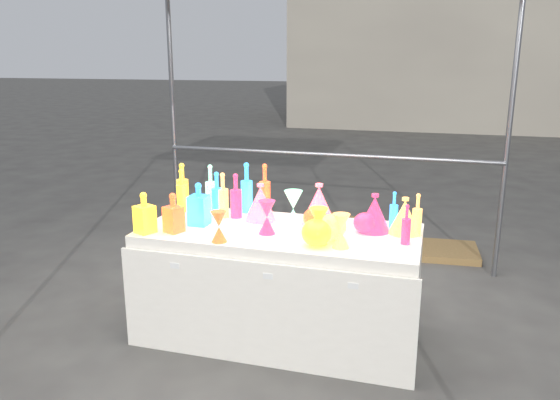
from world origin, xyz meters
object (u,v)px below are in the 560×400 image
(display_table, at_px, (280,284))
(cardboard_box_closed, at_px, (332,237))
(bottle_0, at_px, (183,185))
(decanter_0, at_px, (144,213))
(lampshade_0, at_px, (261,202))
(hourglass_0, at_px, (219,227))
(globe_0, at_px, (316,234))

(display_table, bearing_deg, cardboard_box_closed, 88.32)
(bottle_0, height_order, decanter_0, bottle_0)
(display_table, height_order, cardboard_box_closed, display_table)
(lampshade_0, bearing_deg, bottle_0, 154.63)
(display_table, distance_m, bottle_0, 1.06)
(cardboard_box_closed, xyz_separation_m, hourglass_0, (-0.34, -1.95, 0.66))
(cardboard_box_closed, relative_size, hourglass_0, 2.65)
(cardboard_box_closed, xyz_separation_m, decanter_0, (-0.86, -1.91, 0.70))
(bottle_0, bearing_deg, cardboard_box_closed, 55.08)
(display_table, bearing_deg, hourglass_0, -131.55)
(display_table, height_order, hourglass_0, hourglass_0)
(bottle_0, distance_m, hourglass_0, 0.87)
(globe_0, bearing_deg, decanter_0, -177.11)
(cardboard_box_closed, distance_m, hourglass_0, 2.09)
(decanter_0, xyz_separation_m, lampshade_0, (0.62, 0.47, -0.00))
(bottle_0, xyz_separation_m, decanter_0, (0.04, -0.63, -0.03))
(display_table, height_order, globe_0, globe_0)
(globe_0, bearing_deg, cardboard_box_closed, 97.60)
(globe_0, relative_size, lampshade_0, 0.70)
(cardboard_box_closed, xyz_separation_m, globe_0, (0.25, -1.86, 0.64))
(hourglass_0, distance_m, globe_0, 0.59)
(lampshade_0, bearing_deg, globe_0, -52.30)
(display_table, relative_size, cardboard_box_closed, 3.60)
(hourglass_0, distance_m, lampshade_0, 0.52)
(bottle_0, bearing_deg, display_table, -21.74)
(cardboard_box_closed, height_order, decanter_0, decanter_0)
(hourglass_0, relative_size, lampshade_0, 0.74)
(display_table, relative_size, hourglass_0, 9.57)
(display_table, distance_m, decanter_0, 1.00)
(cardboard_box_closed, distance_m, decanter_0, 2.21)
(decanter_0, bearing_deg, globe_0, 26.89)
(decanter_0, relative_size, lampshade_0, 1.03)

